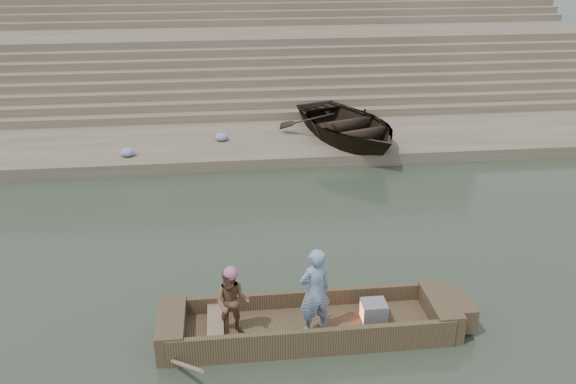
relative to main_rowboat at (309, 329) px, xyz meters
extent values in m
plane|color=#2B3729|center=(-0.65, 2.24, -0.11)|extent=(120.00, 120.00, 0.00)
cube|color=gray|center=(-0.65, 10.24, 0.09)|extent=(32.00, 4.00, 0.40)
cube|color=gray|center=(-0.65, 17.74, 1.29)|extent=(32.00, 3.00, 2.80)
cube|color=gray|center=(-0.65, 24.74, 2.49)|extent=(32.00, 3.00, 5.20)
cube|color=gray|center=(-0.65, 12.49, 0.24)|extent=(32.00, 0.50, 0.70)
cube|color=gray|center=(-0.65, 12.99, 0.39)|extent=(32.00, 0.50, 1.00)
cube|color=gray|center=(-0.65, 13.49, 0.54)|extent=(32.00, 0.50, 1.30)
cube|color=gray|center=(-0.65, 13.99, 0.69)|extent=(32.00, 0.50, 1.60)
cube|color=gray|center=(-0.65, 14.49, 0.84)|extent=(32.00, 0.50, 1.90)
cube|color=gray|center=(-0.65, 14.99, 0.99)|extent=(32.00, 0.50, 2.20)
cube|color=gray|center=(-0.65, 15.49, 1.14)|extent=(32.00, 0.50, 2.50)
cube|color=gray|center=(-0.65, 15.99, 1.29)|extent=(32.00, 0.50, 2.80)
cube|color=gray|center=(-0.65, 19.49, 1.44)|extent=(32.00, 0.50, 3.10)
cube|color=gray|center=(-0.65, 19.99, 1.59)|extent=(32.00, 0.50, 3.40)
cube|color=gray|center=(-0.65, 20.49, 1.74)|extent=(32.00, 0.50, 3.70)
cube|color=gray|center=(-0.65, 20.99, 1.89)|extent=(32.00, 0.50, 4.00)
cube|color=gray|center=(-0.65, 21.49, 2.04)|extent=(32.00, 0.50, 4.30)
cube|color=gray|center=(-0.65, 21.99, 2.19)|extent=(32.00, 0.50, 4.60)
cube|color=gray|center=(-0.65, 22.49, 2.34)|extent=(32.00, 0.50, 4.90)
cube|color=gray|center=(-0.65, 22.99, 2.49)|extent=(32.00, 0.50, 5.20)
cube|color=brown|center=(0.00, 0.00, 0.00)|extent=(5.00, 1.30, 0.22)
cube|color=brown|center=(0.00, -0.62, 0.17)|extent=(5.20, 0.12, 0.56)
cube|color=brown|center=(0.00, 0.62, 0.17)|extent=(5.20, 0.12, 0.56)
cube|color=brown|center=(-2.55, 0.00, 0.19)|extent=(0.50, 1.30, 0.60)
cube|color=brown|center=(2.55, 0.00, 0.19)|extent=(0.50, 1.30, 0.60)
cube|color=brown|center=(2.95, 0.00, 0.21)|extent=(0.35, 0.90, 0.50)
cube|color=#937A5B|center=(-1.75, 0.00, 0.29)|extent=(0.30, 1.20, 0.08)
cylinder|color=#937A5B|center=(-2.40, -0.90, 0.19)|extent=(1.03, 2.10, 1.36)
sphere|color=#C15F87|center=(-1.43, -0.08, 1.40)|extent=(0.26, 0.26, 0.26)
imported|color=navy|center=(0.07, -0.17, 0.97)|extent=(0.72, 0.58, 1.72)
imported|color=#206239|center=(-1.43, -0.08, 0.78)|extent=(0.73, 0.61, 1.35)
cube|color=slate|center=(1.24, 0.00, 0.31)|extent=(0.46, 0.42, 0.40)
cube|color=#E5593F|center=(1.03, 0.00, 0.31)|extent=(0.04, 0.34, 0.32)
imported|color=#2D2116|center=(2.77, 9.82, 0.82)|extent=(5.09, 5.99, 1.05)
ellipsoid|color=#3F5999|center=(-1.52, 10.21, 0.42)|extent=(0.44, 0.44, 0.26)
ellipsoid|color=#3F5999|center=(2.39, 10.89, 0.42)|extent=(0.44, 0.44, 0.26)
ellipsoid|color=#3F5999|center=(-4.50, 9.04, 0.42)|extent=(0.44, 0.44, 0.26)
camera|label=1|loc=(-1.43, -9.05, 6.99)|focal=36.94mm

